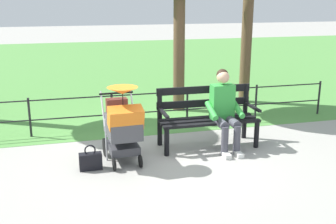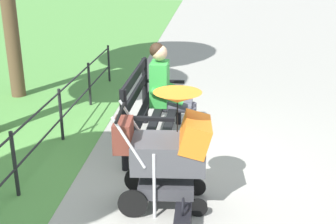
# 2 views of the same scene
# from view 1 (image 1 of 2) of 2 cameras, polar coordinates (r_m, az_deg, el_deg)

# --- Properties ---
(ground_plane) EXTENTS (60.00, 60.00, 0.00)m
(ground_plane) POSITION_cam_1_polar(r_m,az_deg,el_deg) (6.58, -0.04, -5.40)
(ground_plane) COLOR #9E9B93
(grass_lawn) EXTENTS (40.00, 16.00, 0.01)m
(grass_lawn) POSITION_cam_1_polar(r_m,az_deg,el_deg) (15.01, -8.62, 6.48)
(grass_lawn) COLOR #518E42
(grass_lawn) RESTS_ON ground
(park_bench) EXTENTS (1.61, 0.62, 0.96)m
(park_bench) POSITION_cam_1_polar(r_m,az_deg,el_deg) (6.71, 5.40, -0.30)
(park_bench) COLOR black
(park_bench) RESTS_ON ground
(person_on_bench) EXTENTS (0.54, 0.74, 1.28)m
(person_on_bench) POSITION_cam_1_polar(r_m,az_deg,el_deg) (6.55, 7.84, 0.58)
(person_on_bench) COLOR #42424C
(person_on_bench) RESTS_ON ground
(stroller) EXTENTS (0.54, 0.91, 1.15)m
(stroller) POSITION_cam_1_polar(r_m,az_deg,el_deg) (6.00, -6.32, -1.61)
(stroller) COLOR black
(stroller) RESTS_ON ground
(handbag) EXTENTS (0.32, 0.14, 0.37)m
(handbag) POSITION_cam_1_polar(r_m,az_deg,el_deg) (5.96, -10.70, -6.69)
(handbag) COLOR black
(handbag) RESTS_ON ground
(park_fence) EXTENTS (7.19, 0.04, 0.70)m
(park_fence) POSITION_cam_1_polar(r_m,az_deg,el_deg) (7.62, -2.44, 0.88)
(park_fence) COLOR black
(park_fence) RESTS_ON ground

